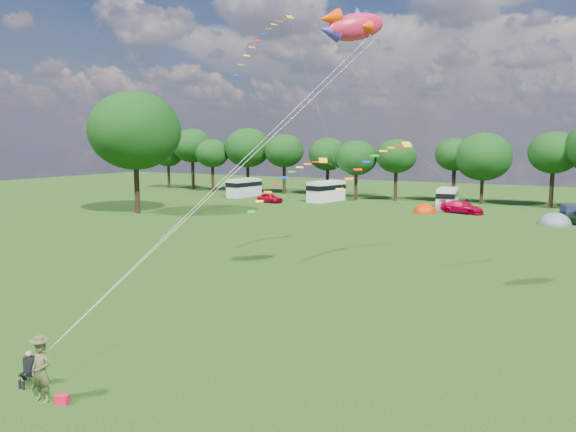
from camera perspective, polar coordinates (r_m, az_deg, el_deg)
The scene contains 17 objects.
ground_plane at distance 24.25m, azimuth -9.35°, elevation -11.67°, with size 180.00×180.00×0.00m, color black.
tree_line at distance 73.46m, azimuth 21.94°, elevation 5.86°, with size 102.98×10.98×10.27m.
big_tree at distance 63.78m, azimuth -15.29°, elevation 8.35°, with size 10.00×10.00×13.28m.
car_a at distance 72.55m, azimuth -1.86°, elevation 1.85°, with size 1.43×3.62×1.21m, color #A80218.
car_c at distance 64.76m, azimuth 17.26°, elevation 0.87°, with size 1.92×4.57×1.37m, color #B60028.
campervan_a at distance 80.20m, azimuth -4.48°, elevation 2.95°, with size 2.97×5.54×2.58m.
campervan_b at distance 74.03m, azimuth 3.91°, elevation 2.60°, with size 3.61×5.87×2.68m.
campervan_c at distance 68.26m, azimuth 15.88°, elevation 1.78°, with size 2.72×5.19×2.43m.
tent_orange at distance 64.29m, azimuth 13.74°, elevation 0.35°, with size 2.60×2.85×2.03m.
tent_greyblue at distance 59.38m, azimuth 25.45°, elevation -0.77°, with size 3.10×3.40×2.31m.
kite_flyer at distance 19.39m, azimuth -23.80°, elevation -14.26°, with size 0.70×0.46×1.92m, color brown.
camp_chair at distance 20.81m, azimuth -24.70°, elevation -13.54°, with size 0.62×0.65×1.19m.
kite_bag at distance 19.32m, azimuth -21.96°, elevation -16.88°, with size 0.39×0.26×0.28m, color red.
fish_kite at distance 27.67m, azimuth 6.38°, elevation 18.59°, with size 2.98×3.37×1.91m.
streamer_kite_a at distance 52.29m, azimuth -2.12°, elevation 17.89°, with size 3.34×5.68×5.79m.
streamer_kite_b at distance 40.31m, azimuth 0.58°, elevation 4.09°, with size 4.30×4.63×3.80m.
streamer_kite_c at distance 33.95m, azimuth 9.40°, elevation 5.90°, with size 3.13×4.91×2.78m.
Camera 1 is at (14.26, -17.91, 8.00)m, focal length 35.00 mm.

